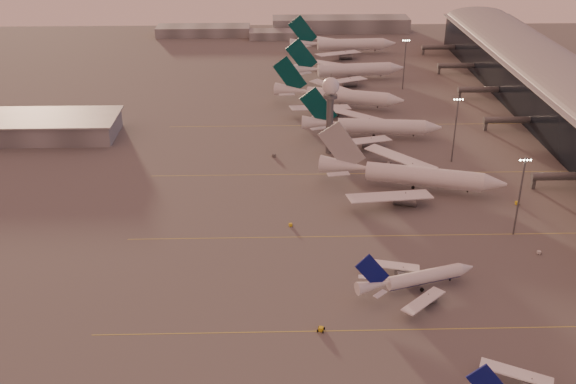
{
  "coord_description": "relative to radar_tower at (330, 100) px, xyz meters",
  "views": [
    {
      "loc": [
        -17.35,
        -118.72,
        99.46
      ],
      "look_at": [
        -12.22,
        65.84,
        9.64
      ],
      "focal_mm": 42.0,
      "sensor_mm": 36.0,
      "label": 1
    }
  ],
  "objects": [
    {
      "name": "narrowbody_mid",
      "position": [
        14.88,
        -93.19,
        -18.22
      ],
      "size": [
        33.49,
        26.31,
        13.5
      ],
      "color": "white",
      "rests_on": "ground"
    },
    {
      "name": "gsv_tug_far",
      "position": [
        21.03,
        -12.41,
        -20.45
      ],
      "size": [
        3.36,
        3.93,
        0.96
      ],
      "color": "silver",
      "rests_on": "ground"
    },
    {
      "name": "greentail_d",
      "position": [
        20.83,
        149.7,
        -16.89
      ],
      "size": [
        63.3,
        51.05,
        22.98
      ],
      "color": "white",
      "rests_on": "ground"
    },
    {
      "name": "gsv_catering_b",
      "position": [
        57.81,
        -45.85,
        -18.76
      ],
      "size": [
        5.53,
        2.94,
        4.38
      ],
      "color": "gold",
      "rests_on": "ground"
    },
    {
      "name": "distant_horizon",
      "position": [
        -2.38,
        205.14,
        -17.06
      ],
      "size": [
        165.0,
        37.5,
        9.0
      ],
      "color": "slate",
      "rests_on": "ground"
    },
    {
      "name": "gsv_truck_c",
      "position": [
        -16.18,
        -58.25,
        -19.93
      ],
      "size": [
        5.27,
        3.09,
        2.01
      ],
      "color": "gold",
      "rests_on": "ground"
    },
    {
      "name": "greentail_a",
      "position": [
        18.47,
        15.17,
        -17.29
      ],
      "size": [
        57.0,
        45.83,
        20.72
      ],
      "color": "white",
      "rests_on": "ground"
    },
    {
      "name": "gsv_tug_mid",
      "position": [
        -10.98,
        -110.02,
        -20.41
      ],
      "size": [
        4.16,
        3.25,
        1.04
      ],
      "color": "gold",
      "rests_on": "ground"
    },
    {
      "name": "widebody_white",
      "position": [
        25.09,
        -33.48,
        -17.07
      ],
      "size": [
        61.9,
        48.92,
        22.35
      ],
      "color": "white",
      "rests_on": "ground"
    },
    {
      "name": "gsv_truck_d",
      "position": [
        -20.98,
        -3.38,
        -19.67
      ],
      "size": [
        3.86,
        6.57,
        2.5
      ],
      "color": "#505355",
      "rests_on": "ground"
    },
    {
      "name": "mast_c",
      "position": [
        45.0,
        -10.0,
        -7.21
      ],
      "size": [
        3.6,
        0.56,
        25.0
      ],
      "color": "#55585C",
      "rests_on": "ground"
    },
    {
      "name": "mast_d",
      "position": [
        43.0,
        80.0,
        -7.21
      ],
      "size": [
        3.6,
        0.56,
        25.0
      ],
      "color": "#55585C",
      "rests_on": "ground"
    },
    {
      "name": "radar_tower",
      "position": [
        0.0,
        0.0,
        0.0
      ],
      "size": [
        6.4,
        6.4,
        31.1
      ],
      "color": "#55585C",
      "rests_on": "ground"
    },
    {
      "name": "gsv_tug_hangar",
      "position": [
        34.78,
        30.0,
        -20.47
      ],
      "size": [
        3.66,
        2.74,
        0.93
      ],
      "color": "#505355",
      "rests_on": "ground"
    },
    {
      "name": "taxiway_markings",
      "position": [
        25.0,
        -64.0,
        -20.94
      ],
      "size": [
        180.0,
        185.25,
        0.02
      ],
      "color": "gold",
      "rests_on": "ground"
    },
    {
      "name": "greentail_c",
      "position": [
        16.92,
        96.59,
        -17.0
      ],
      "size": [
        61.46,
        49.43,
        22.33
      ],
      "color": "white",
      "rests_on": "ground"
    },
    {
      "name": "gsv_truck_b",
      "position": [
        53.84,
        -76.7,
        -19.91
      ],
      "size": [
        5.1,
        2.02,
        2.04
      ],
      "color": "silver",
      "rests_on": "ground"
    },
    {
      "name": "mast_b",
      "position": [
        50.0,
        -65.0,
        -7.21
      ],
      "size": [
        3.6,
        0.56,
        25.0
      ],
      "color": "#55585C",
      "rests_on": "ground"
    },
    {
      "name": "hangar",
      "position": [
        -125.0,
        20.0,
        -16.63
      ],
      "size": [
        82.0,
        27.0,
        8.5
      ],
      "color": "slate",
      "rests_on": "ground"
    },
    {
      "name": "ground",
      "position": [
        -5.0,
        -120.0,
        -20.95
      ],
      "size": [
        700.0,
        700.0,
        0.0
      ],
      "primitive_type": "plane",
      "color": "#565354",
      "rests_on": "ground"
    },
    {
      "name": "greentail_b",
      "position": [
        8.81,
        53.94,
        -17.06
      ],
      "size": [
        58.95,
        46.93,
        22.01
      ],
      "color": "white",
      "rests_on": "ground"
    }
  ]
}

